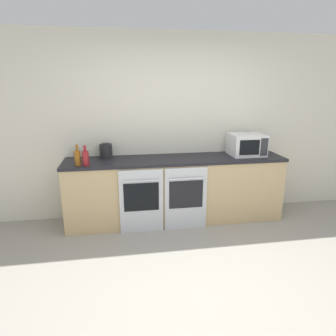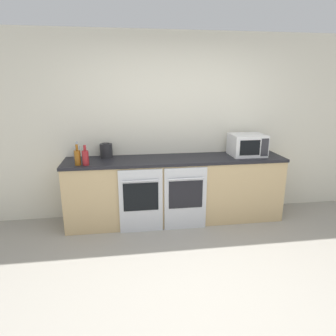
{
  "view_description": "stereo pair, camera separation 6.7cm",
  "coord_description": "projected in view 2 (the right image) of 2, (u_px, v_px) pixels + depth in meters",
  "views": [
    {
      "loc": [
        -0.75,
        -2.28,
        1.9
      ],
      "look_at": [
        -0.11,
        1.66,
        0.78
      ],
      "focal_mm": 32.0,
      "sensor_mm": 36.0,
      "label": 1
    },
    {
      "loc": [
        -0.69,
        -2.29,
        1.9
      ],
      "look_at": [
        -0.11,
        1.66,
        0.78
      ],
      "focal_mm": 32.0,
      "sensor_mm": 36.0,
      "label": 2
    }
  ],
  "objects": [
    {
      "name": "wall_back",
      "position": [
        172.0,
        127.0,
        4.33
      ],
      "size": [
        10.0,
        0.06,
        2.6
      ],
      "color": "silver",
      "rests_on": "ground_plane"
    },
    {
      "name": "bottle_red",
      "position": [
        85.0,
        157.0,
        3.75
      ],
      "size": [
        0.08,
        0.08,
        0.26
      ],
      "color": "maroon",
      "rests_on": "counter_back"
    },
    {
      "name": "bottle_clear",
      "position": [
        77.0,
        151.0,
        4.14
      ],
      "size": [
        0.06,
        0.06,
        0.22
      ],
      "color": "silver",
      "rests_on": "counter_back"
    },
    {
      "name": "oven_left",
      "position": [
        141.0,
        201.0,
        3.88
      ],
      "size": [
        0.56,
        0.06,
        0.86
      ],
      "color": "silver",
      "rests_on": "ground_plane"
    },
    {
      "name": "kettle",
      "position": [
        106.0,
        151.0,
        4.14
      ],
      "size": [
        0.17,
        0.17,
        0.2
      ],
      "color": "#232326",
      "rests_on": "counter_back"
    },
    {
      "name": "ground_plane",
      "position": [
        205.0,
        295.0,
        2.79
      ],
      "size": [
        16.0,
        16.0,
        0.0
      ],
      "primitive_type": "plane",
      "color": "gray"
    },
    {
      "name": "microwave",
      "position": [
        247.0,
        145.0,
        4.25
      ],
      "size": [
        0.47,
        0.4,
        0.3
      ],
      "color": "silver",
      "rests_on": "counter_back"
    },
    {
      "name": "counter_back",
      "position": [
        175.0,
        189.0,
        4.25
      ],
      "size": [
        3.03,
        0.62,
        0.91
      ],
      "color": "tan",
      "rests_on": "ground_plane"
    },
    {
      "name": "bottle_amber",
      "position": [
        78.0,
        157.0,
        3.75
      ],
      "size": [
        0.08,
        0.08,
        0.26
      ],
      "color": "#8C5114",
      "rests_on": "counter_back"
    },
    {
      "name": "oven_right",
      "position": [
        185.0,
        198.0,
        3.97
      ],
      "size": [
        0.56,
        0.06,
        0.86
      ],
      "color": "silver",
      "rests_on": "ground_plane"
    }
  ]
}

